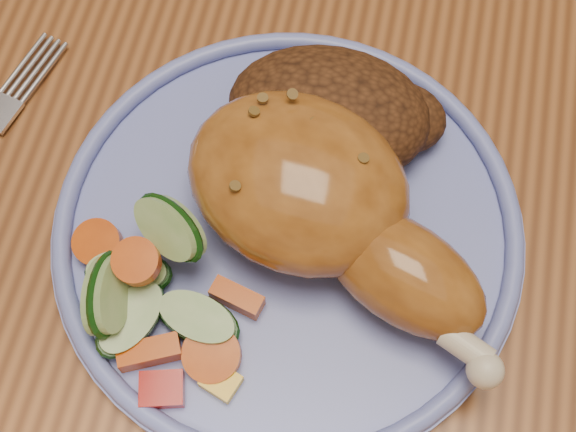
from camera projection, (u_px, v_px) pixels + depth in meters
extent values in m
plane|color=brown|center=(311.00, 373.00, 1.16)|extent=(4.00, 4.00, 0.00)
cube|color=brown|center=(341.00, 96.00, 0.49)|extent=(0.90, 1.40, 0.04)
cylinder|color=#4C2D16|center=(240.00, 60.00, 1.14)|extent=(0.04, 0.04, 0.41)
cylinder|color=#4C2D16|center=(494.00, 104.00, 1.11)|extent=(0.04, 0.04, 0.41)
cylinder|color=#6A76CA|center=(288.00, 232.00, 0.43)|extent=(0.25, 0.25, 0.01)
torus|color=#6A76CA|center=(288.00, 224.00, 0.42)|extent=(0.25, 0.25, 0.01)
ellipsoid|color=#A46022|center=(298.00, 182.00, 0.40)|extent=(0.14, 0.13, 0.06)
ellipsoid|color=#A46022|center=(403.00, 272.00, 0.39)|extent=(0.10, 0.08, 0.05)
sphere|color=beige|center=(485.00, 370.00, 0.37)|extent=(0.02, 0.02, 0.02)
ellipsoid|color=#452511|center=(329.00, 112.00, 0.43)|extent=(0.11, 0.08, 0.05)
ellipsoid|color=#452511|center=(397.00, 117.00, 0.44)|extent=(0.05, 0.04, 0.03)
ellipsoid|color=#452511|center=(269.00, 124.00, 0.44)|extent=(0.05, 0.04, 0.02)
cube|color=#A50A05|center=(162.00, 389.00, 0.38)|extent=(0.02, 0.02, 0.01)
cube|color=#E5A507|center=(221.00, 382.00, 0.39)|extent=(0.02, 0.02, 0.01)
cube|color=#D04706|center=(237.00, 298.00, 0.40)|extent=(0.03, 0.02, 0.01)
cylinder|color=#D04706|center=(212.00, 355.00, 0.39)|extent=(0.03, 0.03, 0.01)
cylinder|color=#D04706|center=(98.00, 244.00, 0.41)|extent=(0.02, 0.03, 0.01)
cube|color=#D04706|center=(149.00, 352.00, 0.39)|extent=(0.03, 0.02, 0.01)
cylinder|color=#D04706|center=(136.00, 262.00, 0.38)|extent=(0.02, 0.02, 0.01)
cylinder|color=#9EB978|center=(130.00, 319.00, 0.39)|extent=(0.05, 0.05, 0.02)
cylinder|color=#9EB978|center=(198.00, 319.00, 0.39)|extent=(0.05, 0.05, 0.02)
cylinder|color=#9EB978|center=(128.00, 274.00, 0.40)|extent=(0.05, 0.05, 0.02)
cylinder|color=#9EB978|center=(107.00, 294.00, 0.38)|extent=(0.04, 0.04, 0.04)
cylinder|color=#9EB978|center=(170.00, 228.00, 0.39)|extent=(0.05, 0.05, 0.04)
cube|color=silver|center=(0.00, 113.00, 0.46)|extent=(0.04, 0.07, 0.00)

